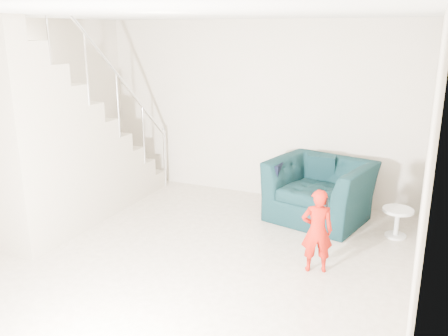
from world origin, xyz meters
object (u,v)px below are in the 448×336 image
Objects in this scene: side_table at (397,218)px; toddler at (317,231)px; armchair at (320,190)px; staircase at (56,155)px.

toddler is at bearing -119.90° from side_table.
armchair is at bearing -98.81° from toddler.
staircase is (-3.51, -0.03, 0.48)m from toddler.
armchair is 3.37× the size of side_table.
toddler is at bearing -65.22° from armchair.
armchair is 1.07m from side_table.
toddler reaches higher than armchair.
armchair is 0.35× the size of staircase.
side_table is 4.50m from staircase.
staircase reaches higher than toddler.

